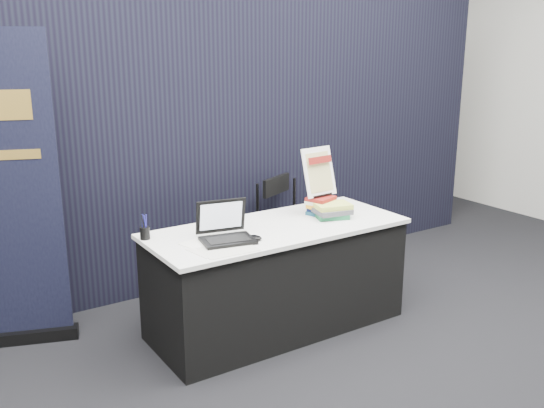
{
  "coord_description": "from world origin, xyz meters",
  "views": [
    {
      "loc": [
        -2.19,
        -2.74,
        1.99
      ],
      "look_at": [
        -0.04,
        0.55,
        0.91
      ],
      "focal_mm": 40.0,
      "sensor_mm": 36.0,
      "label": 1
    }
  ],
  "objects_px": {
    "laptop": "(224,231)",
    "stacking_chair": "(286,225)",
    "book_stack_short": "(333,211)",
    "display_table": "(277,277)",
    "book_stack_tall": "(321,205)",
    "info_sign": "(319,172)"
  },
  "relations": [
    {
      "from": "laptop",
      "to": "stacking_chair",
      "type": "xyz_separation_m",
      "value": [
        1.0,
        0.76,
        -0.32
      ]
    },
    {
      "from": "book_stack_short",
      "to": "stacking_chair",
      "type": "height_order",
      "value": "stacking_chair"
    },
    {
      "from": "stacking_chair",
      "to": "display_table",
      "type": "bearing_deg",
      "value": -153.41
    },
    {
      "from": "book_stack_tall",
      "to": "info_sign",
      "type": "bearing_deg",
      "value": 90.0
    },
    {
      "from": "book_stack_tall",
      "to": "stacking_chair",
      "type": "distance_m",
      "value": 0.7
    },
    {
      "from": "book_stack_tall",
      "to": "book_stack_short",
      "type": "relative_size",
      "value": 0.81
    },
    {
      "from": "display_table",
      "to": "stacking_chair",
      "type": "distance_m",
      "value": 0.89
    },
    {
      "from": "stacking_chair",
      "to": "book_stack_tall",
      "type": "bearing_deg",
      "value": -125.15
    },
    {
      "from": "info_sign",
      "to": "laptop",
      "type": "bearing_deg",
      "value": -173.09
    },
    {
      "from": "info_sign",
      "to": "stacking_chair",
      "type": "bearing_deg",
      "value": 74.45
    },
    {
      "from": "display_table",
      "to": "book_stack_short",
      "type": "height_order",
      "value": "book_stack_short"
    },
    {
      "from": "laptop",
      "to": "stacking_chair",
      "type": "height_order",
      "value": "laptop"
    },
    {
      "from": "book_stack_tall",
      "to": "info_sign",
      "type": "distance_m",
      "value": 0.24
    },
    {
      "from": "laptop",
      "to": "info_sign",
      "type": "relative_size",
      "value": 1.0
    },
    {
      "from": "book_stack_tall",
      "to": "info_sign",
      "type": "xyz_separation_m",
      "value": [
        0.0,
        0.03,
        0.24
      ]
    },
    {
      "from": "laptop",
      "to": "info_sign",
      "type": "bearing_deg",
      "value": 22.83
    },
    {
      "from": "book_stack_short",
      "to": "info_sign",
      "type": "distance_m",
      "value": 0.3
    },
    {
      "from": "info_sign",
      "to": "stacking_chair",
      "type": "relative_size",
      "value": 0.42
    },
    {
      "from": "info_sign",
      "to": "display_table",
      "type": "bearing_deg",
      "value": -170.24
    },
    {
      "from": "laptop",
      "to": "book_stack_short",
      "type": "height_order",
      "value": "laptop"
    },
    {
      "from": "stacking_chair",
      "to": "book_stack_short",
      "type": "bearing_deg",
      "value": -122.6
    },
    {
      "from": "info_sign",
      "to": "stacking_chair",
      "type": "distance_m",
      "value": 0.82
    }
  ]
}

